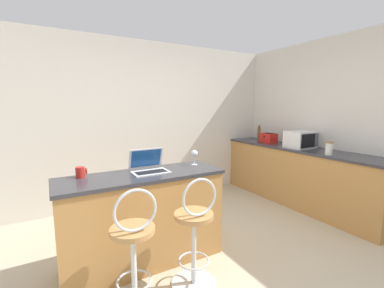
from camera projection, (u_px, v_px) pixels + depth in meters
ground_plane at (227, 271)px, 2.47m from camera, size 20.00×20.00×0.00m
wall_back at (145, 123)px, 4.21m from camera, size 12.00×0.06×2.60m
wall_right at (372, 127)px, 3.44m from camera, size 0.06×12.00×2.60m
breakfast_bar at (143, 219)px, 2.56m from camera, size 1.59×0.54×0.92m
counter_right at (297, 175)px, 4.15m from camera, size 0.61×2.75×0.92m
bar_stool_near at (134, 253)px, 1.95m from camera, size 0.40×0.40×1.00m
bar_stool_far at (195, 236)px, 2.21m from camera, size 0.40×0.40×1.00m
laptop at (149, 166)px, 2.58m from camera, size 0.35×0.28×0.23m
microwave at (301, 139)px, 4.04m from camera, size 0.44×0.33×0.26m
toaster at (269, 138)px, 4.60m from camera, size 0.23×0.25×0.17m
wine_glass_tall at (195, 154)px, 2.86m from camera, size 0.08×0.08×0.17m
mug_red at (81, 172)px, 2.36m from camera, size 0.10×0.08×0.10m
storage_jar at (329, 148)px, 3.44m from camera, size 0.10×0.10×0.18m
pepper_mill at (259, 133)px, 4.94m from camera, size 0.06×0.06×0.29m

